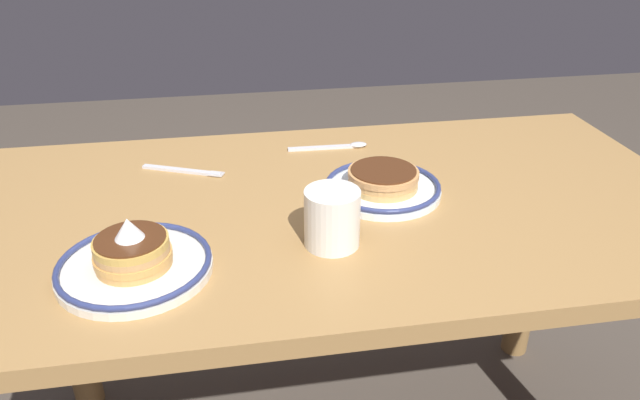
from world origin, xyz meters
name	(u,v)px	position (x,y,z in m)	size (l,w,h in m)	color
dining_table	(334,252)	(0.00, 0.00, 0.61)	(1.47, 0.77, 0.73)	#A37945
plate_near_main	(383,184)	(-0.10, -0.01, 0.75)	(0.23, 0.23, 0.05)	white
plate_center_pancakes	(134,260)	(0.36, 0.19, 0.75)	(0.25, 0.25, 0.10)	silver
coffee_mug	(333,217)	(0.03, 0.15, 0.78)	(0.11, 0.11, 0.10)	white
fork_near	(183,171)	(0.30, -0.18, 0.73)	(0.18, 0.09, 0.01)	silver
tea_spoon	(339,146)	(-0.06, -0.26, 0.74)	(0.19, 0.03, 0.01)	silver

